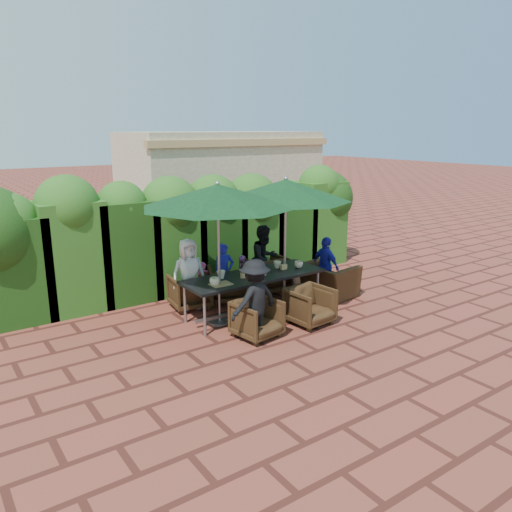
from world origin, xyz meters
TOP-DOWN VIEW (x-y plane):
  - ground at (0.00, 0.00)m, footprint 80.00×80.00m
  - dining_table at (0.09, 0.18)m, footprint 2.63×0.90m
  - umbrella_left at (-0.61, 0.21)m, footprint 2.59×2.59m
  - umbrella_right at (0.82, 0.22)m, footprint 2.41×2.41m
  - chair_far_left at (-0.71, 1.16)m, footprint 0.77×0.73m
  - chair_far_mid at (0.08, 1.05)m, footprint 0.96×0.93m
  - chair_far_right at (1.01, 1.10)m, footprint 0.87×0.82m
  - chair_near_left at (-0.45, -0.70)m, footprint 0.76×0.72m
  - chair_near_right at (0.63, -0.75)m, footprint 0.74×0.70m
  - chair_end_right at (1.92, 0.17)m, footprint 0.78×1.08m
  - adult_far_left at (-0.71, 1.16)m, footprint 0.71×0.48m
  - adult_far_mid at (0.05, 1.15)m, footprint 0.44×0.38m
  - adult_far_right at (1.01, 1.13)m, footprint 0.74×0.53m
  - adult_near_left at (-0.55, -0.77)m, footprint 0.90×0.49m
  - adult_end_right at (1.92, 0.27)m, footprint 0.37×0.71m
  - child_left at (-0.34, 1.28)m, footprint 0.36×0.33m
  - child_right at (0.61, 1.30)m, footprint 0.35×0.33m
  - pedestrian_a at (1.35, 4.34)m, footprint 1.46×1.40m
  - pedestrian_b at (2.77, 4.30)m, footprint 0.91×0.61m
  - pedestrian_c at (3.31, 4.38)m, footprint 1.26×0.68m
  - cup_a at (-0.81, 0.04)m, footprint 0.17×0.17m
  - cup_b at (-0.51, 0.32)m, footprint 0.15×0.15m
  - cup_c at (0.16, 0.01)m, footprint 0.17×0.17m
  - cup_d at (0.70, 0.29)m, footprint 0.14×0.14m
  - cup_e at (1.05, 0.08)m, footprint 0.16×0.16m
  - ketchup_bottle at (-0.02, 0.26)m, footprint 0.04×0.04m
  - sauce_bottle at (0.09, 0.23)m, footprint 0.04×0.04m
  - serving_tray at (-0.70, 0.01)m, footprint 0.35×0.25m
  - number_block_left at (-0.16, 0.13)m, footprint 0.12×0.06m
  - number_block_right at (0.74, 0.15)m, footprint 0.12×0.06m
  - hedge_wall at (-0.18, 2.32)m, footprint 9.10×1.60m
  - building at (3.50, 6.99)m, footprint 6.20×3.08m

SIDE VIEW (x-z plane):
  - ground at x=0.00m, z-range 0.00..0.00m
  - chair_near_left at x=-0.45m, z-range 0.00..0.69m
  - chair_far_left at x=-0.71m, z-range 0.00..0.71m
  - chair_near_right at x=0.63m, z-range 0.00..0.71m
  - chair_far_mid at x=0.08m, z-range 0.00..0.76m
  - child_right at x=0.61m, z-range 0.00..0.80m
  - child_left at x=-0.34m, z-range 0.00..0.80m
  - chair_far_right at x=1.01m, z-range 0.00..0.83m
  - chair_end_right at x=1.92m, z-range 0.00..0.88m
  - adult_far_mid at x=0.05m, z-range 0.00..1.14m
  - adult_end_right at x=1.92m, z-range 0.00..1.20m
  - adult_far_left at x=-0.71m, z-range 0.00..1.34m
  - adult_near_left at x=-0.55m, z-range 0.00..1.34m
  - dining_table at x=0.09m, z-range 0.30..1.05m
  - adult_far_right at x=1.01m, z-range 0.00..1.40m
  - serving_tray at x=-0.70m, z-range 0.75..0.77m
  - pedestrian_a at x=1.35m, z-range 0.00..1.60m
  - number_block_left at x=-0.16m, z-range 0.75..0.85m
  - number_block_right at x=0.74m, z-range 0.75..0.85m
  - cup_e at x=1.05m, z-range 0.75..0.88m
  - cup_a at x=-0.81m, z-range 0.75..0.88m
  - cup_d at x=0.70m, z-range 0.75..0.88m
  - cup_c at x=0.16m, z-range 0.75..0.88m
  - cup_b at x=-0.51m, z-range 0.75..0.89m
  - ketchup_bottle at x=-0.02m, z-range 0.75..0.92m
  - sauce_bottle at x=0.09m, z-range 0.75..0.92m
  - pedestrian_b at x=2.77m, z-range 0.00..1.82m
  - pedestrian_c at x=3.31m, z-range 0.00..1.89m
  - hedge_wall at x=-0.18m, z-range 0.09..2.61m
  - building at x=3.50m, z-range 0.01..3.21m
  - umbrella_right at x=0.82m, z-range 0.98..3.44m
  - umbrella_left at x=-0.61m, z-range 0.98..3.44m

